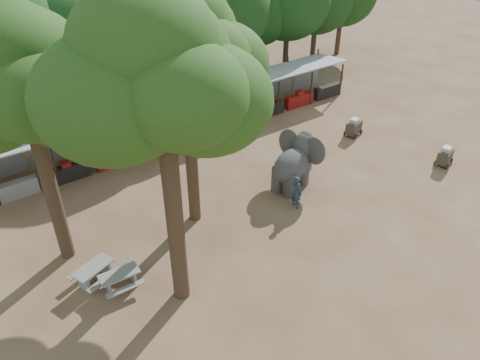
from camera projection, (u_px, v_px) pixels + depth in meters
ground at (324, 262)px, 20.49m from camera, size 100.00×100.00×0.00m
vendor_stalls at (172, 122)px, 29.23m from camera, size 28.00×2.99×2.80m
yard_tree_left at (15, 80)px, 16.43m from camera, size 7.10×6.90×11.02m
yard_tree_center at (154, 77)px, 13.92m from camera, size 7.10×6.90×12.04m
yard_tree_back at (179, 46)px, 18.44m from camera, size 7.10×6.90×11.36m
backdrop_trees at (128, 32)px, 30.33m from camera, size 46.46×5.95×8.33m
elephant at (295, 161)px, 24.85m from camera, size 3.81×2.86×2.83m
handler at (297, 192)px, 23.38m from camera, size 0.45×0.67×1.81m
picnic_table_near at (120, 278)px, 18.98m from camera, size 1.66×1.50×0.80m
picnic_table_far at (94, 272)px, 19.25m from camera, size 2.06×1.96×0.83m
cart_front at (445, 156)px, 26.97m from camera, size 1.34×1.07×1.14m
cart_back at (354, 127)px, 29.95m from camera, size 1.35×1.07×1.16m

